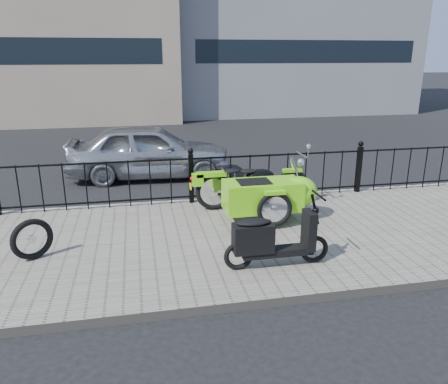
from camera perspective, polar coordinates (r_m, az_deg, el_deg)
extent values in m
plane|color=black|center=(7.40, -2.92, -5.42)|extent=(120.00, 120.00, 0.00)
cube|color=#6A645A|center=(6.92, -2.30, -6.55)|extent=(30.00, 3.80, 0.12)
cube|color=gray|center=(8.71, -4.36, -1.42)|extent=(30.00, 0.10, 0.12)
cylinder|color=black|center=(8.32, -4.38, 4.34)|extent=(14.00, 0.04, 0.04)
cylinder|color=black|center=(8.52, -4.26, -0.57)|extent=(14.00, 0.04, 0.04)
cube|color=black|center=(8.42, -4.32, 1.76)|extent=(0.09, 0.09, 0.96)
sphere|color=black|center=(8.28, -4.41, 5.35)|extent=(0.11, 0.11, 0.11)
cube|color=black|center=(9.48, 17.17, 2.83)|extent=(0.09, 0.09, 0.96)
sphere|color=black|center=(9.37, 17.47, 6.02)|extent=(0.11, 0.11, 0.11)
cube|color=black|center=(21.31, 11.06, 17.57)|extent=(10.50, 0.06, 1.00)
torus|color=black|center=(8.41, 8.79, 0.63)|extent=(0.69, 0.09, 0.69)
torus|color=black|center=(8.03, -1.31, 0.02)|extent=(0.69, 0.09, 0.69)
torus|color=black|center=(7.17, 6.63, -2.29)|extent=(0.60, 0.08, 0.60)
cube|color=gray|center=(8.18, 3.86, 0.47)|extent=(0.34, 0.22, 0.24)
cylinder|color=black|center=(8.20, 3.85, 0.00)|extent=(1.40, 0.04, 0.04)
ellipsoid|color=black|center=(8.15, 4.71, 2.13)|extent=(0.54, 0.29, 0.26)
cylinder|color=silver|center=(8.32, 10.16, 4.79)|extent=(0.03, 0.56, 0.03)
cylinder|color=silver|center=(8.35, 9.28, 2.69)|extent=(0.25, 0.04, 0.59)
sphere|color=silver|center=(8.34, 9.98, 3.85)|extent=(0.15, 0.15, 0.15)
cube|color=#70D913|center=(8.32, 8.90, 2.81)|extent=(0.36, 0.12, 0.06)
cube|color=#70D913|center=(7.93, -1.69, 2.34)|extent=(0.55, 0.16, 0.08)
ellipsoid|color=black|center=(8.06, 3.22, 2.74)|extent=(0.31, 0.22, 0.08)
ellipsoid|color=black|center=(7.99, 1.00, 2.76)|extent=(0.31, 0.22, 0.08)
sphere|color=red|center=(7.89, -4.19, 1.78)|extent=(0.07, 0.07, 0.07)
cube|color=yellow|center=(8.04, -4.40, 0.73)|extent=(0.02, 0.14, 0.10)
cube|color=#70D913|center=(7.45, 5.01, -0.45)|extent=(1.30, 0.62, 0.50)
ellipsoid|color=#70D913|center=(7.65, 9.70, 0.04)|extent=(0.65, 0.60, 0.54)
cube|color=black|center=(7.34, 3.94, 1.19)|extent=(0.55, 0.43, 0.06)
cube|color=#70D913|center=(7.08, 6.71, -0.08)|extent=(0.34, 0.11, 0.06)
torus|color=black|center=(6.19, 11.72, -7.29)|extent=(0.40, 0.07, 0.40)
torus|color=black|center=(5.88, 1.90, -8.32)|extent=(0.40, 0.07, 0.40)
cube|color=black|center=(6.01, 6.95, -7.70)|extent=(0.98, 0.22, 0.10)
cube|color=black|center=(5.82, 3.81, -6.02)|extent=(0.54, 0.25, 0.39)
ellipsoid|color=black|center=(5.73, 3.85, -3.96)|extent=(0.46, 0.23, 0.09)
cube|color=black|center=(6.04, 11.03, -4.91)|extent=(0.12, 0.29, 0.54)
cylinder|color=black|center=(5.96, 11.80, -2.24)|extent=(0.15, 0.04, 0.44)
cylinder|color=black|center=(5.92, 12.27, -0.42)|extent=(0.03, 0.43, 0.03)
torus|color=black|center=(6.69, -23.78, -5.66)|extent=(0.55, 0.38, 0.60)
imported|color=#A8ABAF|center=(10.72, -9.69, 5.33)|extent=(3.95, 1.78, 1.32)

